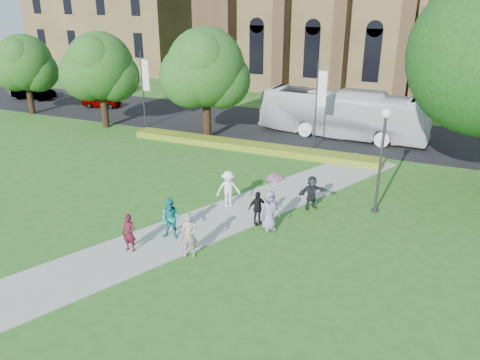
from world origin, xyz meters
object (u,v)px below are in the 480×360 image
at_px(tour_coach, 342,114).
at_px(pedestrian_0, 129,233).
at_px(car_2, 25,89).
at_px(streetlamp, 382,149).
at_px(car_1, 34,92).
at_px(car_0, 101,101).

height_order(tour_coach, pedestrian_0, tour_coach).
bearing_deg(car_2, streetlamp, -100.47).
bearing_deg(pedestrian_0, car_1, 133.67).
height_order(car_0, car_1, car_1).
distance_m(tour_coach, car_2, 33.90).
bearing_deg(tour_coach, car_2, 90.88).
relative_size(car_2, pedestrian_0, 2.90).
relative_size(tour_coach, car_1, 2.81).
bearing_deg(pedestrian_0, car_0, 122.88).
bearing_deg(streetlamp, car_2, 159.69).
xyz_separation_m(tour_coach, car_2, (-33.84, 1.77, -1.05)).
relative_size(streetlamp, car_2, 1.09).
height_order(car_0, pedestrian_0, pedestrian_0).
relative_size(car_0, car_2, 0.75).
xyz_separation_m(streetlamp, car_0, (-27.36, 13.02, -2.66)).
bearing_deg(car_2, tour_coach, -83.16).
height_order(tour_coach, car_0, tour_coach).
xyz_separation_m(tour_coach, pedestrian_0, (-4.54, -20.44, -0.89)).
distance_m(streetlamp, car_1, 38.41).
xyz_separation_m(car_0, car_2, (-10.86, 1.12, 0.08)).
xyz_separation_m(tour_coach, car_0, (-22.98, 0.65, -1.13)).
bearing_deg(streetlamp, tour_coach, 109.49).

